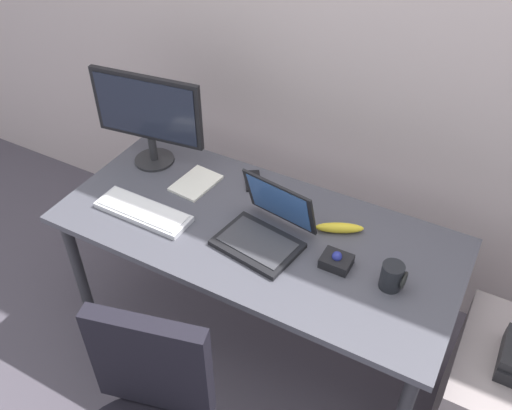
{
  "coord_description": "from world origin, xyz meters",
  "views": [
    {
      "loc": [
        0.77,
        -1.4,
        2.22
      ],
      "look_at": [
        0.0,
        0.0,
        0.87
      ],
      "focal_mm": 38.46,
      "sensor_mm": 36.0,
      "label": 1
    }
  ],
  "objects_px": {
    "monitor_main": "(148,114)",
    "paper_notepad": "(196,183)",
    "keyboard": "(143,211)",
    "cell_phone": "(253,181)",
    "coffee_mug": "(393,276)",
    "banana": "(339,228)",
    "trackball_mouse": "(336,261)",
    "laptop": "(266,229)"
  },
  "relations": [
    {
      "from": "laptop",
      "to": "coffee_mug",
      "type": "xyz_separation_m",
      "value": [
        0.5,
        -0.0,
        -0.0
      ]
    },
    {
      "from": "keyboard",
      "to": "laptop",
      "type": "xyz_separation_m",
      "value": [
        0.51,
        0.11,
        0.04
      ]
    },
    {
      "from": "monitor_main",
      "to": "cell_phone",
      "type": "bearing_deg",
      "value": 9.9
    },
    {
      "from": "laptop",
      "to": "keyboard",
      "type": "bearing_deg",
      "value": -167.69
    },
    {
      "from": "keyboard",
      "to": "laptop",
      "type": "distance_m",
      "value": 0.52
    },
    {
      "from": "banana",
      "to": "coffee_mug",
      "type": "bearing_deg",
      "value": -33.75
    },
    {
      "from": "keyboard",
      "to": "paper_notepad",
      "type": "height_order",
      "value": "keyboard"
    },
    {
      "from": "trackball_mouse",
      "to": "banana",
      "type": "bearing_deg",
      "value": 108.47
    },
    {
      "from": "monitor_main",
      "to": "cell_phone",
      "type": "distance_m",
      "value": 0.54
    },
    {
      "from": "paper_notepad",
      "to": "keyboard",
      "type": "bearing_deg",
      "value": -106.4
    },
    {
      "from": "monitor_main",
      "to": "coffee_mug",
      "type": "height_order",
      "value": "monitor_main"
    },
    {
      "from": "paper_notepad",
      "to": "banana",
      "type": "bearing_deg",
      "value": 1.41
    },
    {
      "from": "keyboard",
      "to": "trackball_mouse",
      "type": "relative_size",
      "value": 3.74
    },
    {
      "from": "trackball_mouse",
      "to": "paper_notepad",
      "type": "bearing_deg",
      "value": 167.64
    },
    {
      "from": "trackball_mouse",
      "to": "banana",
      "type": "xyz_separation_m",
      "value": [
        -0.06,
        0.17,
        -0.0
      ]
    },
    {
      "from": "monitor_main",
      "to": "banana",
      "type": "bearing_deg",
      "value": -2.22
    },
    {
      "from": "keyboard",
      "to": "cell_phone",
      "type": "distance_m",
      "value": 0.5
    },
    {
      "from": "trackball_mouse",
      "to": "laptop",
      "type": "bearing_deg",
      "value": 180.0
    },
    {
      "from": "monitor_main",
      "to": "paper_notepad",
      "type": "distance_m",
      "value": 0.36
    },
    {
      "from": "monitor_main",
      "to": "cell_phone",
      "type": "xyz_separation_m",
      "value": [
        0.47,
        0.08,
        -0.25
      ]
    },
    {
      "from": "laptop",
      "to": "banana",
      "type": "relative_size",
      "value": 1.84
    },
    {
      "from": "banana",
      "to": "paper_notepad",
      "type": "bearing_deg",
      "value": -178.59
    },
    {
      "from": "monitor_main",
      "to": "paper_notepad",
      "type": "height_order",
      "value": "monitor_main"
    },
    {
      "from": "trackball_mouse",
      "to": "coffee_mug",
      "type": "bearing_deg",
      "value": -1.1
    },
    {
      "from": "keyboard",
      "to": "coffee_mug",
      "type": "relative_size",
      "value": 3.98
    },
    {
      "from": "coffee_mug",
      "to": "paper_notepad",
      "type": "bearing_deg",
      "value": 170.11
    },
    {
      "from": "cell_phone",
      "to": "monitor_main",
      "type": "bearing_deg",
      "value": 156.4
    },
    {
      "from": "trackball_mouse",
      "to": "banana",
      "type": "height_order",
      "value": "trackball_mouse"
    },
    {
      "from": "laptop",
      "to": "banana",
      "type": "distance_m",
      "value": 0.3
    },
    {
      "from": "keyboard",
      "to": "laptop",
      "type": "relative_size",
      "value": 1.17
    },
    {
      "from": "trackball_mouse",
      "to": "cell_phone",
      "type": "height_order",
      "value": "trackball_mouse"
    },
    {
      "from": "coffee_mug",
      "to": "cell_phone",
      "type": "xyz_separation_m",
      "value": [
        -0.72,
        0.3,
        -0.05
      ]
    },
    {
      "from": "laptop",
      "to": "coffee_mug",
      "type": "distance_m",
      "value": 0.5
    },
    {
      "from": "trackball_mouse",
      "to": "monitor_main",
      "type": "bearing_deg",
      "value": 167.94
    },
    {
      "from": "laptop",
      "to": "banana",
      "type": "height_order",
      "value": "laptop"
    },
    {
      "from": "keyboard",
      "to": "paper_notepad",
      "type": "distance_m",
      "value": 0.28
    },
    {
      "from": "monitor_main",
      "to": "cell_phone",
      "type": "height_order",
      "value": "monitor_main"
    },
    {
      "from": "cell_phone",
      "to": "paper_notepad",
      "type": "bearing_deg",
      "value": 179.23
    },
    {
      "from": "coffee_mug",
      "to": "banana",
      "type": "height_order",
      "value": "coffee_mug"
    },
    {
      "from": "coffee_mug",
      "to": "banana",
      "type": "xyz_separation_m",
      "value": [
        -0.27,
        0.18,
        -0.03
      ]
    },
    {
      "from": "trackball_mouse",
      "to": "cell_phone",
      "type": "bearing_deg",
      "value": 150.23
    },
    {
      "from": "monitor_main",
      "to": "keyboard",
      "type": "bearing_deg",
      "value": -60.14
    }
  ]
}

